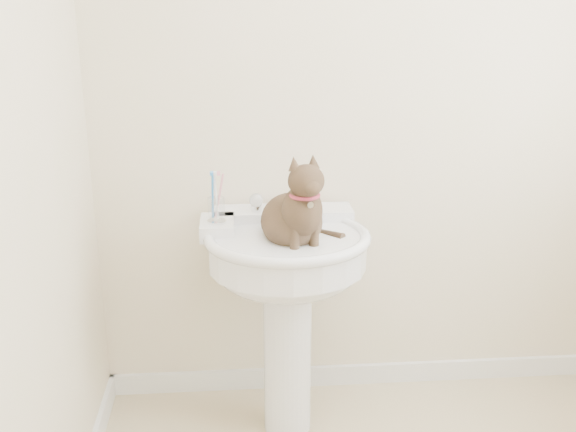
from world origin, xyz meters
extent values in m
cube|color=white|center=(0.00, 1.09, 0.04)|extent=(2.20, 0.02, 0.09)
cylinder|color=white|center=(-0.37, 0.80, 0.32)|extent=(0.18, 0.18, 0.65)
cylinder|color=white|center=(-0.37, 0.80, 0.75)|extent=(0.57, 0.57, 0.12)
ellipsoid|color=white|center=(-0.37, 0.80, 0.68)|extent=(0.52, 0.46, 0.21)
torus|color=white|center=(-0.37, 0.80, 0.80)|extent=(0.60, 0.60, 0.04)
cube|color=white|center=(-0.37, 1.00, 0.82)|extent=(0.53, 0.14, 0.06)
cube|color=white|center=(-0.62, 0.89, 0.82)|extent=(0.12, 0.19, 0.06)
cylinder|color=silver|center=(-0.37, 0.96, 0.87)|extent=(0.05, 0.05, 0.05)
cylinder|color=silver|center=(-0.37, 0.91, 0.90)|extent=(0.04, 0.04, 0.14)
sphere|color=white|center=(-0.48, 0.98, 0.89)|extent=(0.06, 0.06, 0.06)
sphere|color=white|center=(-0.26, 0.98, 0.89)|extent=(0.06, 0.06, 0.06)
cube|color=#F65F3B|center=(-0.28, 1.05, 0.86)|extent=(0.09, 0.06, 0.03)
cylinder|color=silver|center=(-0.62, 0.86, 0.85)|extent=(0.07, 0.07, 0.01)
cylinder|color=white|center=(-0.62, 0.86, 0.89)|extent=(0.06, 0.06, 0.09)
cylinder|color=#307CCE|center=(-0.63, 0.86, 0.94)|extent=(0.01, 0.01, 0.17)
cylinder|color=white|center=(-0.62, 0.86, 0.94)|extent=(0.01, 0.01, 0.17)
cylinder|color=pink|center=(-0.61, 0.86, 0.94)|extent=(0.01, 0.01, 0.17)
ellipsoid|color=brown|center=(-0.34, 0.79, 0.87)|extent=(0.22, 0.25, 0.20)
ellipsoid|color=brown|center=(-0.34, 0.70, 0.93)|extent=(0.14, 0.13, 0.18)
ellipsoid|color=brown|center=(-0.34, 0.67, 1.04)|extent=(0.12, 0.11, 0.11)
cone|color=brown|center=(-0.38, 0.69, 1.10)|extent=(0.04, 0.04, 0.05)
cone|color=brown|center=(-0.31, 0.69, 1.10)|extent=(0.04, 0.04, 0.05)
cylinder|color=brown|center=(-0.23, 0.81, 0.80)|extent=(0.03, 0.03, 0.23)
torus|color=maroon|center=(-0.34, 0.68, 0.99)|extent=(0.10, 0.10, 0.01)
camera|label=1|loc=(-0.55, -1.46, 1.64)|focal=42.00mm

